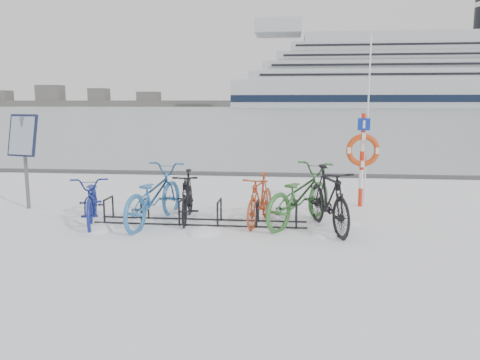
{
  "coord_description": "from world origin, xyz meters",
  "views": [
    {
      "loc": [
        1.65,
        -8.49,
        2.26
      ],
      "look_at": [
        0.69,
        0.6,
        0.74
      ],
      "focal_mm": 35.0,
      "sensor_mm": 36.0,
      "label": 1
    }
  ],
  "objects_px": {
    "lifebuoy_station": "(363,150)",
    "cruise_ferry": "(389,79)",
    "bike_rack": "(201,214)",
    "info_board": "(23,141)"
  },
  "relations": [
    {
      "from": "lifebuoy_station",
      "to": "cruise_ferry",
      "type": "relative_size",
      "value": 0.03
    },
    {
      "from": "bike_rack",
      "to": "lifebuoy_station",
      "type": "xyz_separation_m",
      "value": [
        3.23,
        1.75,
        1.06
      ]
    },
    {
      "from": "cruise_ferry",
      "to": "info_board",
      "type": "bearing_deg",
      "value": -103.35
    },
    {
      "from": "info_board",
      "to": "lifebuoy_station",
      "type": "bearing_deg",
      "value": 20.98
    },
    {
      "from": "lifebuoy_station",
      "to": "cruise_ferry",
      "type": "distance_m",
      "value": 208.73
    },
    {
      "from": "info_board",
      "to": "cruise_ferry",
      "type": "height_order",
      "value": "cruise_ferry"
    },
    {
      "from": "bike_rack",
      "to": "info_board",
      "type": "bearing_deg",
      "value": 168.13
    },
    {
      "from": "info_board",
      "to": "cruise_ferry",
      "type": "bearing_deg",
      "value": 90.31
    },
    {
      "from": "bike_rack",
      "to": "info_board",
      "type": "height_order",
      "value": "info_board"
    },
    {
      "from": "info_board",
      "to": "lifebuoy_station",
      "type": "distance_m",
      "value": 7.23
    }
  ]
}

